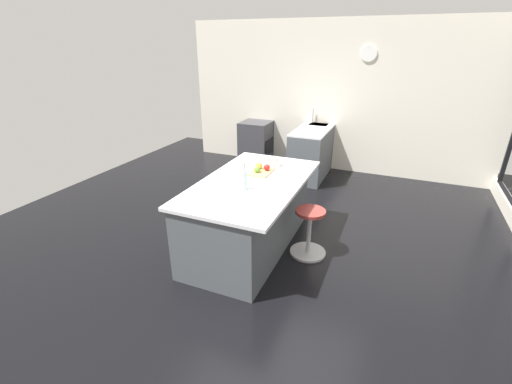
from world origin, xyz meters
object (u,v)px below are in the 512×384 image
Objects in this scene: kitchen_island at (249,213)px; apple_red at (267,167)px; apple_green at (257,169)px; apple_yellow at (259,166)px; fruit_bowl at (273,163)px; oven_range at (256,143)px; water_bottle at (244,179)px; stool_by_window at (309,234)px; cutting_board at (262,172)px.

apple_red is at bearing 165.55° from kitchen_island.
apple_red is 0.14m from apple_green.
fruit_bowl is at bearing 157.45° from apple_yellow.
kitchen_island is at bearing 21.39° from oven_range.
apple_red is at bearing 177.75° from water_bottle.
oven_range is at bearing -158.61° from kitchen_island.
stool_by_window is (-0.10, 0.75, -0.17)m from kitchen_island.
apple_yellow reaches higher than stool_by_window.
kitchen_island is 0.80m from fruit_bowl.
kitchen_island is 3.45× the size of stool_by_window.
cutting_board is 4.29× the size of apple_yellow.
oven_range is 3.06m from cutting_board.
oven_range is 11.00× the size of apple_green.
apple_yellow is (-0.39, -0.02, 0.50)m from kitchen_island.
oven_range is at bearing -146.60° from stool_by_window.
cutting_board is at bearing 40.81° from apple_yellow.
apple_red is at bearing -111.49° from stool_by_window.
water_bottle is at bearing 14.55° from kitchen_island.
apple_red is 0.12m from apple_yellow.
water_bottle is (0.36, -0.69, 0.74)m from stool_by_window.
apple_red is at bearing 3.53° from fruit_bowl.
apple_green is at bearing 23.22° from oven_range.
stool_by_window is 1.07m from water_bottle.
oven_range is 2.79m from fruit_bowl.
apple_red is (2.70, 1.29, 0.51)m from oven_range.
stool_by_window is 1.08m from fruit_bowl.
apple_green is at bearing 178.35° from kitchen_island.
kitchen_island is 0.64m from apple_yellow.
stool_by_window is 7.11× the size of apple_yellow.
apple_green is at bearing -173.20° from water_bottle.
water_bottle is at bearing 8.11° from apple_yellow.
water_bottle is (3.33, 1.27, 0.57)m from oven_range.
apple_green is 0.39m from fruit_bowl.
water_bottle reaches higher than oven_range.
apple_green is 0.14m from apple_yellow.
apple_red reaches higher than cutting_board.
apple_red is 0.99× the size of apple_green.
fruit_bowl is (-0.89, 0.01, -0.08)m from water_bottle.
kitchen_island is 0.63m from apple_red.
kitchen_island is (3.06, 1.20, 0.00)m from oven_range.
apple_green is (0.11, -0.09, 0.00)m from apple_red.
kitchen_island is 25.57× the size of apple_red.
fruit_bowl is (-0.63, 0.08, 0.48)m from kitchen_island.
apple_yellow is at bearing -171.89° from water_bottle.
fruit_bowl is at bearing 179.49° from water_bottle.
cutting_board is 0.12m from apple_yellow.
water_bottle reaches higher than apple_green.
cutting_board is at bearing 24.29° from oven_range.
apple_yellow is (2.68, 1.18, 0.51)m from oven_range.
apple_yellow is (-0.29, -0.78, 0.68)m from stool_by_window.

